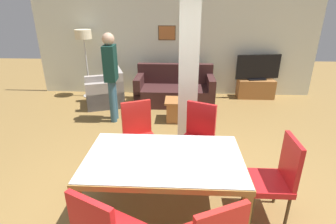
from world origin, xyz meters
name	(u,v)px	position (x,y,z in m)	size (l,w,h in m)	color
ground_plane	(164,209)	(0.00, 0.00, 0.00)	(18.00, 18.00, 0.00)	olive
back_wall	(175,43)	(0.00, 4.46, 1.35)	(7.20, 0.09, 2.70)	silver
divider_pillar	(188,67)	(0.29, 1.66, 1.35)	(0.31, 0.29, 2.70)	silver
dining_table	(164,167)	(0.00, 0.00, 0.60)	(1.73, 1.05, 0.74)	olive
dining_chair_head_right	(276,175)	(1.24, 0.00, 0.53)	(0.46, 0.46, 0.99)	red
dining_chair_far_left	(139,133)	(-0.42, 0.94, 0.53)	(0.61, 0.61, 0.99)	red
dining_chair_far_right	(197,135)	(0.42, 0.92, 0.53)	(0.61, 0.61, 0.99)	red
sofa	(175,91)	(0.03, 3.68, 0.30)	(1.87, 0.90, 0.91)	#3E2020
armchair	(106,93)	(-1.62, 3.48, 0.29)	(1.08, 1.07, 0.85)	#A29A95
coffee_table	(178,110)	(0.13, 2.63, 0.23)	(0.56, 0.50, 0.45)	#AA6734
bottle	(184,95)	(0.25, 2.66, 0.54)	(0.07, 0.07, 0.22)	#4C2D14
tv_stand	(255,89)	(2.11, 4.18, 0.24)	(0.92, 0.40, 0.48)	#A36734
tv_screen	(258,68)	(2.11, 4.18, 0.79)	(1.12, 0.27, 0.64)	black
floor_lamp	(84,40)	(-2.24, 4.08, 1.45)	(0.40, 0.40, 1.70)	#B7B7BC
standing_person	(111,72)	(-1.21, 2.57, 1.04)	(0.24, 0.39, 1.79)	#2F5264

